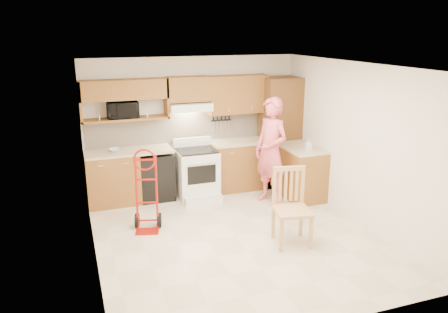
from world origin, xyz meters
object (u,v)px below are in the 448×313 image
range (198,170)px  hand_truck (146,194)px  dining_chair (292,208)px  microwave (123,110)px  person (271,151)px

range → hand_truck: bearing=-136.7°
hand_truck → dining_chair: bearing=-16.5°
range → dining_chair: 2.31m
microwave → person: bearing=-24.4°
microwave → range: bearing=-18.5°
microwave → range: (1.22, -0.38, -1.11)m
person → hand_truck: person is taller
person → hand_truck: bearing=-98.5°
microwave → hand_truck: microwave is taller
range → hand_truck: hand_truck is taller
dining_chair → microwave: bearing=137.8°
microwave → dining_chair: (1.97, -2.57, -1.09)m
range → dining_chair: bearing=-71.1°
range → person: size_ratio=0.56×
range → dining_chair: size_ratio=0.96×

